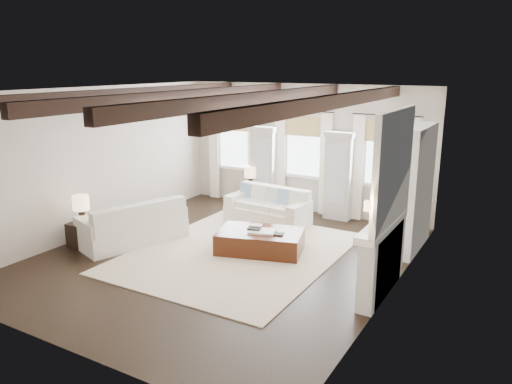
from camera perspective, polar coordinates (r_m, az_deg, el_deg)
The scene contains 16 objects.
ground at distance 9.84m, azimuth -3.84°, elevation -7.42°, with size 7.50×7.50×0.00m, color black.
room_shell at distance 9.69m, azimuth 2.62°, elevation 3.90°, with size 6.54×7.54×3.22m.
area_rug at distance 10.03m, azimuth -2.17°, elevation -6.91°, with size 3.76×4.64×0.02m, color beige.
sofa_back at distance 11.78m, azimuth 1.48°, elevation -1.95°, with size 2.03×1.04×0.84m.
sofa_left at distance 10.72m, azimuth -13.74°, elevation -3.82°, with size 1.63×2.35×0.92m.
ottoman at distance 10.02m, azimuth 0.49°, elevation -5.66°, with size 1.65×1.03×0.43m, color black.
tray at distance 9.86m, azimuth 0.73°, elevation -4.52°, with size 0.50×0.38×0.04m, color white.
book_lower at distance 9.92m, azimuth -0.19°, elevation -4.17°, with size 0.26×0.20×0.04m, color #262628.
book_upper at distance 9.98m, azimuth 0.04°, elevation -3.84°, with size 0.22×0.17×0.03m, color beige.
book_loose at distance 9.75m, azimuth 2.44°, elevation -4.80°, with size 0.24×0.18×0.03m, color #262628.
side_table_front at distance 10.91m, azimuth -19.10°, elevation -4.59°, with size 0.51×0.51×0.51m, color black.
lamp_front at distance 10.73m, azimuth -19.37°, elevation -1.35°, with size 0.33×0.33×0.57m.
side_table_back at distance 13.10m, azimuth -0.63°, elevation -0.58°, with size 0.36×0.36×0.53m, color black.
lamp_back at distance 12.95m, azimuth -0.64°, elevation 2.17°, with size 0.32×0.32×0.55m.
candlestick_near at distance 8.48m, azimuth 12.51°, elevation -9.02°, with size 0.16×0.16×0.80m.
candlestick_far at distance 8.78m, azimuth 13.16°, elevation -8.38°, with size 0.15×0.15×0.75m.
Camera 1 is at (5.12, -7.57, 3.65)m, focal length 35.00 mm.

